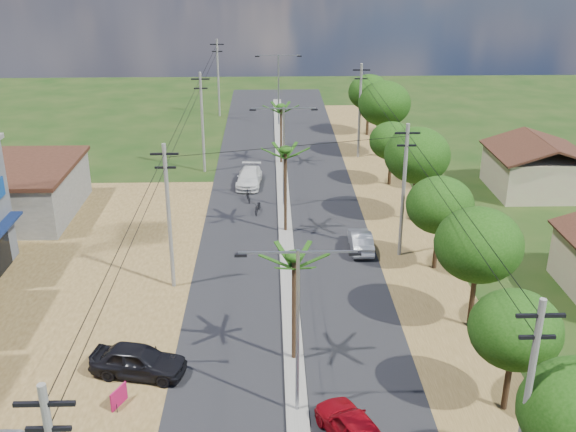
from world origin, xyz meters
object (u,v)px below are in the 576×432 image
car_silver_mid (361,241)px  car_parked_dark (138,361)px  car_red_near (353,429)px  car_white_far (249,178)px  roadside_sign (119,397)px

car_silver_mid → car_parked_dark: bearing=48.3°
car_red_near → car_white_far: (-5.09, 32.16, -0.05)m
car_red_near → car_silver_mid: 19.11m
car_red_near → car_silver_mid: car_red_near is taller
car_white_far → car_parked_dark: (-4.66, -27.09, 0.09)m
car_silver_mid → roadside_sign: size_ratio=3.71×
car_red_near → roadside_sign: size_ratio=4.06×
car_white_far → car_parked_dark: car_parked_dark is taller
car_parked_dark → car_white_far: bearing=2.0°
car_red_near → car_parked_dark: (-9.74, 5.07, 0.04)m
car_red_near → car_white_far: bearing=-103.8°
car_red_near → roadside_sign: bearing=-37.9°
car_silver_mid → roadside_sign: bearing=51.6°
roadside_sign → car_parked_dark: bearing=102.8°
car_red_near → car_parked_dark: bearing=-50.3°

